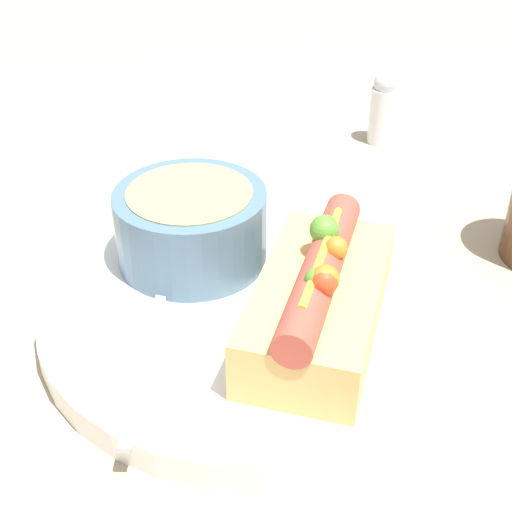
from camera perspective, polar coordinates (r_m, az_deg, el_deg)
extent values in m
plane|color=tan|center=(0.47, 0.00, -4.97)|extent=(4.00, 4.00, 0.00)
cylinder|color=white|center=(0.47, 0.00, -4.05)|extent=(0.28, 0.28, 0.02)
cube|color=#DBAD60|center=(0.43, 5.35, -3.72)|extent=(0.16, 0.13, 0.04)
cylinder|color=#B24738|center=(0.41, 5.54, -0.93)|extent=(0.14, 0.09, 0.02)
sphere|color=#518C2D|center=(0.38, 4.80, -1.84)|extent=(0.01, 0.01, 0.01)
sphere|color=#518C2D|center=(0.42, 5.49, 2.10)|extent=(0.02, 0.02, 0.02)
sphere|color=orange|center=(0.41, 6.45, 0.68)|extent=(0.01, 0.01, 0.01)
sphere|color=orange|center=(0.38, 5.53, -1.85)|extent=(0.02, 0.02, 0.02)
sphere|color=#C63F1E|center=(0.38, 5.51, -1.99)|extent=(0.02, 0.02, 0.02)
cylinder|color=gold|center=(0.41, 5.62, 0.28)|extent=(0.09, 0.05, 0.01)
cylinder|color=slate|center=(0.48, -5.04, 2.44)|extent=(0.10, 0.10, 0.05)
cylinder|color=#8C8E60|center=(0.47, -5.17, 4.71)|extent=(0.08, 0.08, 0.01)
cube|color=#B7B7BC|center=(0.42, -9.06, -8.21)|extent=(0.10, 0.09, 0.00)
ellipsoid|color=#B7B7BC|center=(0.48, -7.44, -1.40)|extent=(0.04, 0.04, 0.01)
cylinder|color=silver|center=(0.71, 10.10, 10.98)|extent=(0.03, 0.03, 0.05)
sphere|color=silver|center=(0.69, 10.38, 13.48)|extent=(0.02, 0.02, 0.02)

